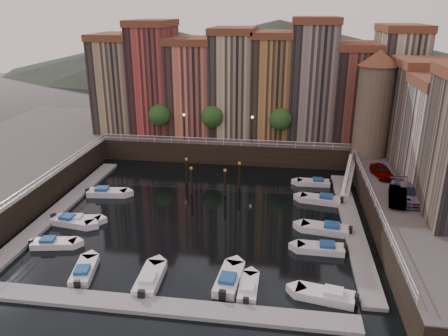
% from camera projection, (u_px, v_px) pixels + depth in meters
% --- Properties ---
extents(ground, '(200.00, 200.00, 0.00)m').
position_uv_depth(ground, '(203.00, 212.00, 49.22)').
color(ground, black).
rests_on(ground, ground).
extents(quay_far, '(80.00, 20.00, 3.00)m').
position_uv_depth(quay_far, '(232.00, 136.00, 72.85)').
color(quay_far, black).
rests_on(quay_far, ground).
extents(dock_left, '(2.00, 28.00, 0.35)m').
position_uv_depth(dock_left, '(64.00, 206.00, 50.43)').
color(dock_left, gray).
rests_on(dock_left, ground).
extents(dock_right, '(2.00, 28.00, 0.35)m').
position_uv_depth(dock_right, '(352.00, 224.00, 46.04)').
color(dock_right, gray).
rests_on(dock_right, ground).
extents(dock_near, '(30.00, 2.00, 0.35)m').
position_uv_depth(dock_near, '(161.00, 307.00, 33.38)').
color(dock_near, gray).
rests_on(dock_near, ground).
extents(mountains, '(145.00, 100.00, 18.00)m').
position_uv_depth(mountains, '(269.00, 51.00, 148.40)').
color(mountains, '#2D382D').
rests_on(mountains, ground).
extents(far_terrace, '(48.70, 10.30, 17.50)m').
position_uv_depth(far_terrace, '(252.00, 82.00, 66.81)').
color(far_terrace, '#9C8463').
rests_on(far_terrace, quay_far).
extents(corner_tower, '(5.20, 5.20, 13.80)m').
position_uv_depth(corner_tower, '(374.00, 102.00, 56.46)').
color(corner_tower, '#6B5B4C').
rests_on(corner_tower, quay_right).
extents(promenade_trees, '(21.20, 3.20, 5.20)m').
position_uv_depth(promenade_trees, '(217.00, 117.00, 64.03)').
color(promenade_trees, black).
rests_on(promenade_trees, quay_far).
extents(street_lamps, '(10.36, 0.36, 4.18)m').
position_uv_depth(street_lamps, '(218.00, 123.00, 63.30)').
color(street_lamps, black).
rests_on(street_lamps, quay_far).
extents(railings, '(36.08, 34.04, 0.52)m').
position_uv_depth(railings, '(210.00, 166.00, 52.45)').
color(railings, white).
rests_on(railings, ground).
extents(gangway, '(2.78, 8.32, 3.73)m').
position_uv_depth(gangway, '(349.00, 173.00, 55.53)').
color(gangway, white).
rests_on(gangway, ground).
extents(mooring_pilings, '(7.30, 3.73, 3.78)m').
position_uv_depth(mooring_pilings, '(210.00, 178.00, 54.62)').
color(mooring_pilings, black).
rests_on(mooring_pilings, ground).
extents(boat_left_0, '(4.49, 2.33, 1.01)m').
position_uv_depth(boat_left_0, '(53.00, 243.00, 42.03)').
color(boat_left_0, silver).
rests_on(boat_left_0, ground).
extents(boat_left_1, '(4.97, 2.45, 1.11)m').
position_uv_depth(boat_left_1, '(72.00, 221.00, 46.25)').
color(boat_left_1, silver).
rests_on(boat_left_1, ground).
extents(boat_left_2, '(4.33, 2.18, 0.97)m').
position_uv_depth(boat_left_2, '(81.00, 220.00, 46.67)').
color(boat_left_2, silver).
rests_on(boat_left_2, ground).
extents(boat_left_3, '(5.08, 2.32, 1.15)m').
position_uv_depth(boat_left_3, '(106.00, 192.00, 53.48)').
color(boat_left_3, silver).
rests_on(boat_left_3, ground).
extents(boat_right_0, '(4.95, 2.56, 1.11)m').
position_uv_depth(boat_right_0, '(327.00, 295.00, 34.36)').
color(boat_right_0, silver).
rests_on(boat_right_0, ground).
extents(boat_right_1, '(4.65, 1.77, 1.06)m').
position_uv_depth(boat_right_1, '(322.00, 248.00, 41.12)').
color(boat_right_1, silver).
rests_on(boat_right_1, ground).
extents(boat_right_2, '(5.20, 2.54, 1.17)m').
position_uv_depth(boat_right_2, '(326.00, 229.00, 44.68)').
color(boat_right_2, silver).
rests_on(boat_right_2, ground).
extents(boat_right_3, '(5.05, 2.53, 1.13)m').
position_uv_depth(boat_right_3, '(322.00, 200.00, 51.52)').
color(boat_right_3, silver).
rests_on(boat_right_3, ground).
extents(boat_right_4, '(4.40, 1.62, 1.01)m').
position_uv_depth(boat_right_4, '(314.00, 182.00, 56.65)').
color(boat_right_4, silver).
rests_on(boat_right_4, ground).
extents(boat_near_0, '(2.45, 4.68, 1.05)m').
position_uv_depth(boat_near_0, '(84.00, 271.00, 37.55)').
color(boat_near_0, silver).
rests_on(boat_near_0, ground).
extents(boat_near_1, '(1.97, 5.05, 1.15)m').
position_uv_depth(boat_near_1, '(150.00, 279.00, 36.38)').
color(boat_near_1, silver).
rests_on(boat_near_1, ground).
extents(boat_near_2, '(2.24, 5.14, 1.16)m').
position_uv_depth(boat_near_2, '(229.00, 280.00, 36.31)').
color(boat_near_2, silver).
rests_on(boat_near_2, ground).
extents(boat_near_3, '(1.53, 4.15, 0.95)m').
position_uv_depth(boat_near_3, '(248.00, 288.00, 35.35)').
color(boat_near_3, silver).
rests_on(boat_near_3, ground).
extents(car_a, '(2.50, 4.40, 1.41)m').
position_uv_depth(car_a, '(382.00, 172.00, 50.84)').
color(car_a, gray).
rests_on(car_a, quay_right).
extents(car_b, '(2.37, 4.72, 1.49)m').
position_uv_depth(car_b, '(397.00, 196.00, 44.09)').
color(car_b, gray).
rests_on(car_b, quay_right).
extents(car_c, '(2.86, 5.71, 1.59)m').
position_uv_depth(car_c, '(406.00, 194.00, 44.63)').
color(car_c, gray).
rests_on(car_c, quay_right).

